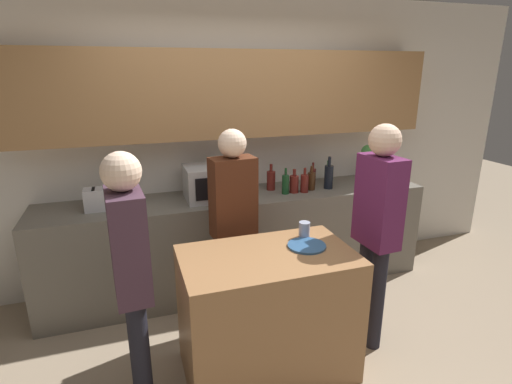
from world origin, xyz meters
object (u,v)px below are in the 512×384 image
at_px(microwave, 215,182).
at_px(bottle_2, 294,184).
at_px(bottle_0, 271,180).
at_px(plate_on_island, 307,246).
at_px(toaster, 101,199).
at_px(bottle_1, 285,184).
at_px(bottle_3, 304,183).
at_px(bottle_4, 311,181).
at_px(person_center, 377,219).
at_px(bottle_6, 329,176).
at_px(bottle_5, 313,176).
at_px(person_right, 131,267).
at_px(potted_plant, 367,164).
at_px(bottle_7, 328,175).
at_px(cup_0, 304,230).
at_px(person_left, 233,214).

height_order(microwave, bottle_2, microwave).
height_order(bottle_0, plate_on_island, bottle_0).
height_order(toaster, bottle_2, bottle_2).
distance_m(bottle_1, bottle_3, 0.19).
bearing_deg(microwave, bottle_4, -1.86).
xyz_separation_m(bottle_4, person_center, (-0.00, -1.08, -0.00)).
height_order(bottle_4, bottle_6, bottle_6).
bearing_deg(bottle_6, bottle_2, -176.52).
xyz_separation_m(bottle_4, bottle_5, (0.09, 0.15, -0.00)).
relative_size(bottle_4, person_right, 0.14).
distance_m(bottle_0, bottle_1, 0.18).
bearing_deg(toaster, bottle_3, -2.74).
relative_size(toaster, bottle_5, 1.15).
bearing_deg(plate_on_island, bottle_2, 70.99).
relative_size(potted_plant, bottle_6, 1.26).
relative_size(toaster, bottle_2, 1.15).
bearing_deg(bottle_0, potted_plant, -4.86).
bearing_deg(bottle_7, toaster, -177.00).
xyz_separation_m(potted_plant, bottle_0, (-1.00, 0.08, -0.10)).
height_order(bottle_2, plate_on_island, bottle_2).
height_order(cup_0, person_center, person_center).
height_order(microwave, bottle_7, microwave).
bearing_deg(plate_on_island, bottle_4, 62.94).
relative_size(toaster, person_left, 0.16).
bearing_deg(bottle_1, person_right, -140.90).
bearing_deg(person_center, bottle_6, -12.98).
distance_m(bottle_4, plate_on_island, 1.24).
bearing_deg(toaster, bottle_7, 3.00).
height_order(bottle_2, cup_0, bottle_2).
relative_size(bottle_5, bottle_6, 0.72).
bearing_deg(person_right, bottle_4, 120.78).
distance_m(bottle_4, person_left, 1.06).
bearing_deg(person_right, bottle_3, 121.11).
bearing_deg(person_right, bottle_1, 124.80).
distance_m(bottle_0, person_left, 0.85).
bearing_deg(bottle_2, plate_on_island, -109.01).
distance_m(person_center, person_right, 1.70).
bearing_deg(microwave, potted_plant, 0.06).
bearing_deg(person_center, person_left, 55.54).
height_order(toaster, bottle_1, bottle_1).
bearing_deg(bottle_3, bottle_2, 169.25).
relative_size(plate_on_island, person_center, 0.15).
xyz_separation_m(bottle_3, bottle_4, (0.10, 0.05, -0.00)).
xyz_separation_m(bottle_7, person_left, (-1.17, -0.67, -0.05)).
bearing_deg(bottle_6, potted_plant, 5.70).
relative_size(microwave, plate_on_island, 2.00).
relative_size(bottle_4, bottle_6, 0.74).
relative_size(microwave, person_center, 0.31).
bearing_deg(bottle_2, microwave, 174.94).
xyz_separation_m(microwave, bottle_0, (0.57, 0.09, -0.05)).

